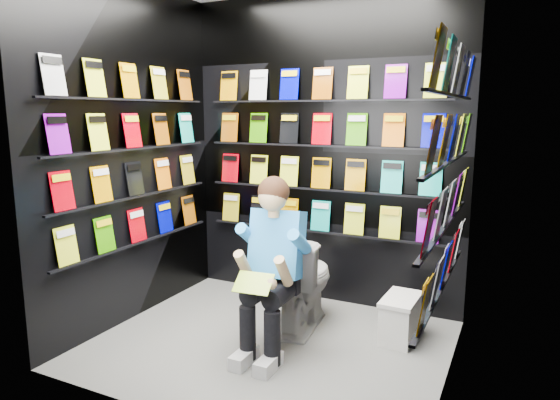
% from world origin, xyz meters
% --- Properties ---
extents(floor, '(2.40, 2.40, 0.00)m').
position_xyz_m(floor, '(0.00, 0.00, 0.00)').
color(floor, slate).
rests_on(floor, ground).
extents(wall_back, '(2.40, 0.04, 2.60)m').
position_xyz_m(wall_back, '(0.00, 1.00, 1.30)').
color(wall_back, black).
rests_on(wall_back, floor).
extents(wall_front, '(2.40, 0.04, 2.60)m').
position_xyz_m(wall_front, '(0.00, -1.00, 1.30)').
color(wall_front, black).
rests_on(wall_front, floor).
extents(wall_left, '(0.04, 2.00, 2.60)m').
position_xyz_m(wall_left, '(-1.20, 0.00, 1.30)').
color(wall_left, black).
rests_on(wall_left, floor).
extents(wall_right, '(0.04, 2.00, 2.60)m').
position_xyz_m(wall_right, '(1.20, 0.00, 1.30)').
color(wall_right, black).
rests_on(wall_right, floor).
extents(comics_back, '(2.10, 0.06, 1.37)m').
position_xyz_m(comics_back, '(0.00, 0.97, 1.31)').
color(comics_back, orange).
rests_on(comics_back, wall_back).
extents(comics_left, '(0.06, 1.70, 1.37)m').
position_xyz_m(comics_left, '(-1.17, 0.00, 1.31)').
color(comics_left, orange).
rests_on(comics_left, wall_left).
extents(comics_right, '(0.06, 1.70, 1.37)m').
position_xyz_m(comics_right, '(1.17, 0.00, 1.31)').
color(comics_right, orange).
rests_on(comics_right, wall_right).
extents(toilet, '(0.50, 0.79, 0.73)m').
position_xyz_m(toilet, '(0.08, 0.37, 0.37)').
color(toilet, white).
rests_on(toilet, floor).
extents(longbox, '(0.23, 0.40, 0.29)m').
position_xyz_m(longbox, '(0.82, 0.49, 0.15)').
color(longbox, white).
rests_on(longbox, floor).
extents(longbox_lid, '(0.25, 0.42, 0.03)m').
position_xyz_m(longbox_lid, '(0.82, 0.49, 0.31)').
color(longbox_lid, white).
rests_on(longbox_lid, longbox).
extents(reader, '(0.54, 0.74, 1.27)m').
position_xyz_m(reader, '(0.08, -0.01, 0.74)').
color(reader, '#2B91EE').
rests_on(reader, toilet).
extents(held_comic, '(0.25, 0.16, 0.10)m').
position_xyz_m(held_comic, '(0.08, -0.36, 0.58)').
color(held_comic, green).
rests_on(held_comic, reader).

